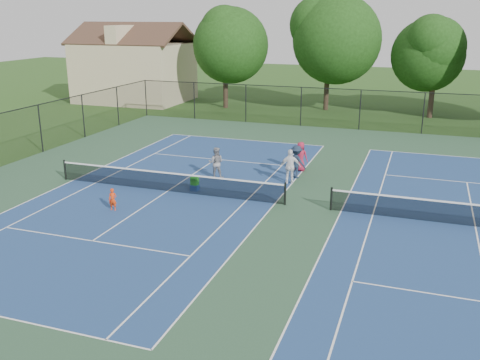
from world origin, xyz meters
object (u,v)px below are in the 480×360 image
(tree_back_a, at_px, (225,41))
(ball_hopper, at_px, (195,181))
(instructor, at_px, (216,163))
(clapboard_house, at_px, (135,70))
(tree_back_c, at_px, (436,51))
(child_player, at_px, (113,199))
(tree_back_b, at_px, (329,35))
(bystander_c, at_px, (300,157))
(bystander_a, at_px, (290,167))
(bystander_b, at_px, (296,162))
(ball_crate, at_px, (195,188))

(tree_back_a, xyz_separation_m, ball_hopper, (7.22, -23.45, -5.54))
(instructor, distance_m, ball_hopper, 2.37)
(clapboard_house, bearing_deg, tree_back_c, 0.00)
(child_player, bearing_deg, clapboard_house, 107.01)
(tree_back_b, height_order, child_player, tree_back_b)
(tree_back_a, height_order, tree_back_c, tree_back_a)
(clapboard_house, distance_m, ball_hopper, 30.01)
(bystander_c, bearing_deg, tree_back_b, -76.86)
(tree_back_a, distance_m, tree_back_b, 9.24)
(child_player, relative_size, ball_hopper, 2.48)
(tree_back_a, bearing_deg, bystander_a, -61.30)
(bystander_b, xyz_separation_m, ball_hopper, (-4.21, -3.77, -0.38))
(tree_back_a, relative_size, child_player, 9.13)
(ball_hopper, bearing_deg, tree_back_b, 85.99)
(tree_back_a, relative_size, tree_back_b, 0.91)
(tree_back_c, bearing_deg, instructor, -115.57)
(bystander_c, height_order, ball_crate, bystander_c)
(bystander_a, bearing_deg, tree_back_a, -77.62)
(tree_back_c, bearing_deg, child_player, -114.91)
(tree_back_b, distance_m, bystander_a, 23.58)
(ball_crate, bearing_deg, bystander_c, 51.27)
(ball_hopper, bearing_deg, tree_back_a, 107.11)
(tree_back_b, distance_m, child_player, 30.08)
(tree_back_b, relative_size, tree_back_c, 1.19)
(tree_back_a, height_order, ball_hopper, tree_back_a)
(tree_back_b, relative_size, instructor, 5.97)
(child_player, distance_m, bystander_b, 9.93)
(instructor, bearing_deg, clapboard_house, -64.94)
(clapboard_house, relative_size, child_player, 10.78)
(tree_back_b, distance_m, ball_crate, 26.31)
(tree_back_a, xyz_separation_m, bystander_a, (11.36, -20.76, -5.14))
(tree_back_a, height_order, bystander_b, tree_back_a)
(tree_back_a, xyz_separation_m, bystander_c, (11.33, -18.31, -5.22))
(tree_back_b, height_order, ball_crate, tree_back_b)
(tree_back_a, relative_size, ball_crate, 24.93)
(tree_back_b, distance_m, instructor, 23.87)
(tree_back_a, height_order, bystander_c, tree_back_a)
(instructor, distance_m, bystander_a, 3.96)
(instructor, xyz_separation_m, bystander_b, (4.00, 1.43, 0.04))
(tree_back_a, distance_m, bystander_a, 24.22)
(bystander_a, bearing_deg, child_player, 28.53)
(tree_back_a, distance_m, child_player, 28.16)
(bystander_c, bearing_deg, ball_crate, 57.86)
(ball_crate, height_order, ball_hopper, ball_hopper)
(tree_back_c, xyz_separation_m, bystander_c, (-6.67, -19.31, -4.66))
(clapboard_house, bearing_deg, ball_hopper, -54.84)
(tree_back_c, bearing_deg, tree_back_a, -176.82)
(child_player, bearing_deg, bystander_b, 38.13)
(child_player, relative_size, bystander_c, 0.61)
(tree_back_a, bearing_deg, bystander_c, -58.25)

